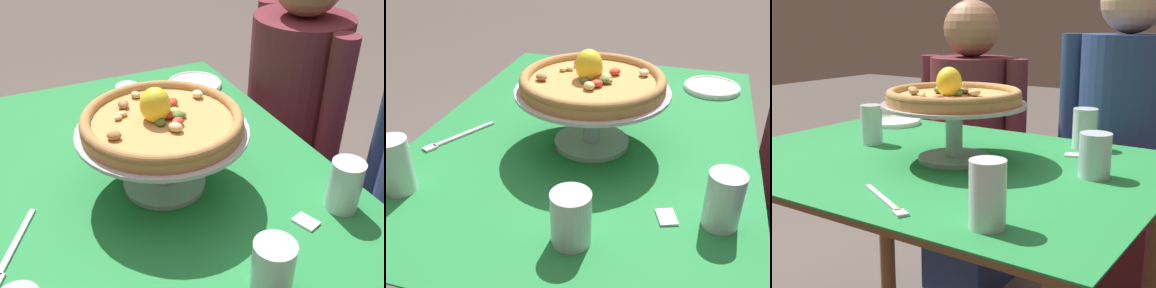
# 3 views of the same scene
# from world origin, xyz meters

# --- Properties ---
(dining_table) EXTENTS (1.18, 0.86, 0.73)m
(dining_table) POSITION_xyz_m (0.00, 0.00, 0.62)
(dining_table) COLOR brown
(dining_table) RESTS_ON ground
(pizza_stand) EXTENTS (0.38, 0.38, 0.15)m
(pizza_stand) POSITION_xyz_m (0.05, 0.02, 0.84)
(pizza_stand) COLOR #B7B7C1
(pizza_stand) RESTS_ON dining_table
(pizza) EXTENTS (0.35, 0.35, 0.09)m
(pizza) POSITION_xyz_m (0.05, 0.02, 0.90)
(pizza) COLOR tan
(pizza) RESTS_ON pizza_stand
(water_glass_back_right) EXTENTS (0.07, 0.07, 0.12)m
(water_glass_back_right) POSITION_xyz_m (0.28, 0.34, 0.78)
(water_glass_back_right) COLOR silver
(water_glass_back_right) RESTS_ON dining_table
(water_glass_side_right) EXTENTS (0.08, 0.08, 0.11)m
(water_glass_side_right) POSITION_xyz_m (0.41, 0.07, 0.78)
(water_glass_side_right) COLOR silver
(water_glass_side_right) RESTS_ON dining_table
(water_glass_front_right) EXTENTS (0.07, 0.07, 0.12)m
(water_glass_front_right) POSITION_xyz_m (0.36, -0.33, 0.79)
(water_glass_front_right) COLOR silver
(water_glass_front_right) RESTS_ON dining_table
(water_glass_side_left) EXTENTS (0.06, 0.06, 0.12)m
(water_glass_side_left) POSITION_xyz_m (-0.26, 0.04, 0.78)
(water_glass_side_left) COLOR white
(water_glass_side_left) RESTS_ON dining_table
(side_plate) EXTENTS (0.18, 0.18, 0.02)m
(side_plate) POSITION_xyz_m (-0.41, 0.31, 0.74)
(side_plate) COLOR white
(side_plate) RESTS_ON dining_table
(dinner_fork) EXTENTS (0.19, 0.11, 0.01)m
(dinner_fork) POSITION_xyz_m (0.12, -0.33, 0.73)
(dinner_fork) COLOR #B7B7C1
(dinner_fork) RESTS_ON dining_table
(sugar_packet) EXTENTS (0.06, 0.05, 0.00)m
(sugar_packet) POSITION_xyz_m (0.29, 0.24, 0.73)
(sugar_packet) COLOR white
(sugar_packet) RESTS_ON dining_table
(diner_left) EXTENTS (0.48, 0.33, 1.17)m
(diner_left) POSITION_xyz_m (-0.30, 0.64, 0.56)
(diner_left) COLOR navy
(diner_left) RESTS_ON ground
(diner_right) EXTENTS (0.46, 0.32, 1.25)m
(diner_right) POSITION_xyz_m (0.30, 0.64, 0.59)
(diner_right) COLOR maroon
(diner_right) RESTS_ON ground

